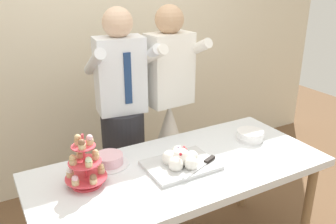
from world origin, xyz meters
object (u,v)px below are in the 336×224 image
(main_cake_tray, at_px, (180,161))
(round_cake, at_px, (109,160))
(cupcake_stand, at_px, (85,166))
(person_bride, at_px, (169,142))
(person_groom, at_px, (123,132))
(plate_stack, at_px, (250,135))
(dessert_table, at_px, (180,176))

(main_cake_tray, height_order, round_cake, main_cake_tray)
(cupcake_stand, height_order, person_bride, person_bride)
(main_cake_tray, bearing_deg, person_bride, 65.82)
(person_groom, bearing_deg, plate_stack, -40.69)
(round_cake, bearing_deg, cupcake_stand, -142.53)
(dessert_table, height_order, person_groom, person_groom)
(plate_stack, bearing_deg, person_bride, 118.94)
(plate_stack, height_order, person_groom, person_groom)
(person_groom, bearing_deg, round_cake, -121.52)
(cupcake_stand, height_order, main_cake_tray, cupcake_stand)
(dessert_table, height_order, round_cake, round_cake)
(dessert_table, bearing_deg, cupcake_stand, 171.59)
(plate_stack, xyz_separation_m, person_groom, (-0.70, 0.60, -0.06))
(cupcake_stand, relative_size, main_cake_tray, 0.72)
(cupcake_stand, xyz_separation_m, plate_stack, (1.16, -0.01, -0.08))
(round_cake, height_order, person_groom, person_groom)
(cupcake_stand, relative_size, plate_stack, 1.59)
(dessert_table, distance_m, cupcake_stand, 0.59)
(dessert_table, bearing_deg, person_groom, 97.85)
(dessert_table, relative_size, main_cake_tray, 4.23)
(round_cake, relative_size, person_bride, 0.14)
(main_cake_tray, relative_size, person_bride, 0.26)
(cupcake_stand, height_order, plate_stack, cupcake_stand)
(person_bride, bearing_deg, person_groom, 176.11)
(main_cake_tray, distance_m, plate_stack, 0.62)
(plate_stack, bearing_deg, main_cake_tray, -172.37)
(dessert_table, bearing_deg, plate_stack, 6.82)
(main_cake_tray, bearing_deg, round_cake, 147.18)
(plate_stack, distance_m, person_bride, 0.70)
(dessert_table, relative_size, round_cake, 7.50)
(cupcake_stand, bearing_deg, round_cake, 37.47)
(dessert_table, xyz_separation_m, person_groom, (-0.09, 0.68, 0.05))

